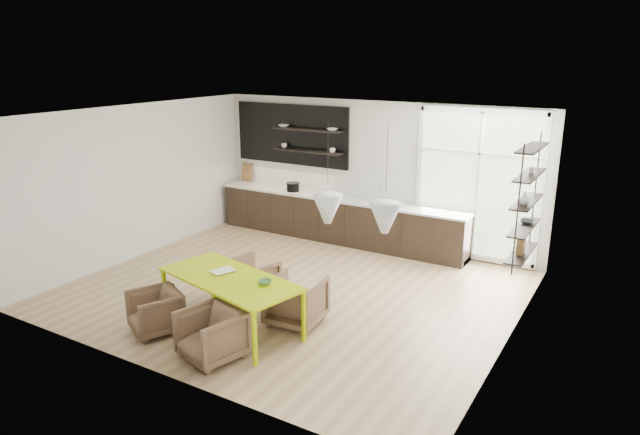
{
  "coord_description": "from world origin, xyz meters",
  "views": [
    {
      "loc": [
        4.88,
        -7.34,
        3.83
      ],
      "look_at": [
        0.17,
        0.6,
        1.13
      ],
      "focal_mm": 32.0,
      "sensor_mm": 36.0,
      "label": 1
    }
  ],
  "objects_px": {
    "armchair_front_left": "(155,312)",
    "wire_stool": "(164,296)",
    "dining_table": "(230,281)",
    "armchair_front_right": "(212,335)",
    "armchair_back_left": "(252,280)",
    "armchair_back_right": "(296,301)"
  },
  "relations": [
    {
      "from": "dining_table",
      "to": "armchair_front_left",
      "type": "height_order",
      "value": "dining_table"
    },
    {
      "from": "armchair_front_right",
      "to": "armchair_back_right",
      "type": "bearing_deg",
      "value": 90.04
    },
    {
      "from": "dining_table",
      "to": "armchair_back_right",
      "type": "xyz_separation_m",
      "value": [
        0.71,
        0.61,
        -0.38
      ]
    },
    {
      "from": "armchair_back_left",
      "to": "wire_stool",
      "type": "relative_size",
      "value": 1.59
    },
    {
      "from": "armchair_front_right",
      "to": "dining_table",
      "type": "bearing_deg",
      "value": 127.68
    },
    {
      "from": "dining_table",
      "to": "armchair_front_right",
      "type": "bearing_deg",
      "value": -55.29
    },
    {
      "from": "armchair_back_right",
      "to": "wire_stool",
      "type": "xyz_separation_m",
      "value": [
        -1.86,
        -0.78,
        -0.05
      ]
    },
    {
      "from": "armchair_back_left",
      "to": "armchair_back_right",
      "type": "bearing_deg",
      "value": 174.21
    },
    {
      "from": "armchair_front_right",
      "to": "wire_stool",
      "type": "distance_m",
      "value": 1.6
    },
    {
      "from": "armchair_back_left",
      "to": "dining_table",
      "type": "bearing_deg",
      "value": 123.36
    },
    {
      "from": "armchair_back_left",
      "to": "wire_stool",
      "type": "xyz_separation_m",
      "value": [
        -0.79,
        -1.13,
        -0.04
      ]
    },
    {
      "from": "armchair_back_left",
      "to": "armchair_front_left",
      "type": "xyz_separation_m",
      "value": [
        -0.48,
        -1.59,
        -0.02
      ]
    },
    {
      "from": "armchair_back_right",
      "to": "armchair_front_left",
      "type": "bearing_deg",
      "value": 33.28
    },
    {
      "from": "armchair_front_left",
      "to": "wire_stool",
      "type": "relative_size",
      "value": 1.47
    },
    {
      "from": "armchair_back_right",
      "to": "armchair_front_right",
      "type": "distance_m",
      "value": 1.45
    },
    {
      "from": "dining_table",
      "to": "armchair_back_left",
      "type": "height_order",
      "value": "dining_table"
    },
    {
      "from": "dining_table",
      "to": "wire_stool",
      "type": "xyz_separation_m",
      "value": [
        -1.16,
        -0.17,
        -0.43
      ]
    },
    {
      "from": "dining_table",
      "to": "armchair_back_right",
      "type": "relative_size",
      "value": 2.99
    },
    {
      "from": "dining_table",
      "to": "armchair_front_right",
      "type": "distance_m",
      "value": 0.93
    },
    {
      "from": "armchair_back_left",
      "to": "wire_stool",
      "type": "distance_m",
      "value": 1.38
    },
    {
      "from": "armchair_front_left",
      "to": "wire_stool",
      "type": "distance_m",
      "value": 0.55
    },
    {
      "from": "armchair_back_right",
      "to": "armchair_front_left",
      "type": "distance_m",
      "value": 1.99
    }
  ]
}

